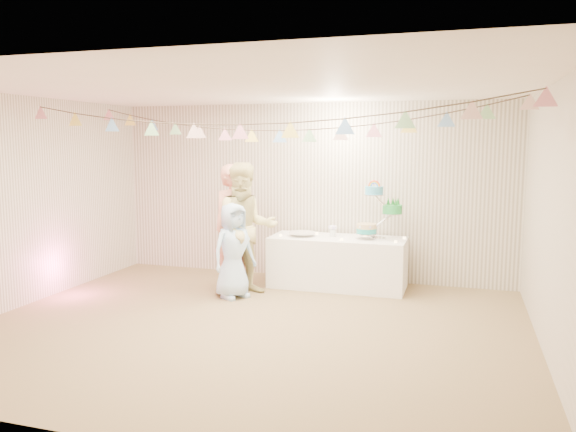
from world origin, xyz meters
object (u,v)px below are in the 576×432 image
(person_child, at_px, (234,251))
(person_adult_a, at_px, (235,227))
(person_adult_b, at_px, (246,229))
(table, at_px, (338,262))
(cake_stand, at_px, (378,209))

(person_child, bearing_deg, person_adult_a, 54.04)
(person_adult_b, bearing_deg, person_child, -141.61)
(table, relative_size, cake_stand, 2.51)
(cake_stand, xyz_separation_m, person_child, (-1.74, -0.99, -0.50))
(person_adult_b, xyz_separation_m, person_child, (-0.09, -0.23, -0.26))
(table, relative_size, person_adult_a, 1.09)
(table, bearing_deg, person_adult_b, -147.13)
(table, distance_m, person_child, 1.54)
(person_child, bearing_deg, cake_stand, -26.70)
(table, xyz_separation_m, cake_stand, (0.55, 0.05, 0.77))
(cake_stand, height_order, person_adult_b, person_adult_b)
(table, relative_size, person_adult_b, 1.07)
(person_adult_b, distance_m, person_child, 0.35)
(person_adult_a, distance_m, person_adult_b, 0.30)
(person_adult_a, relative_size, person_adult_b, 0.98)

